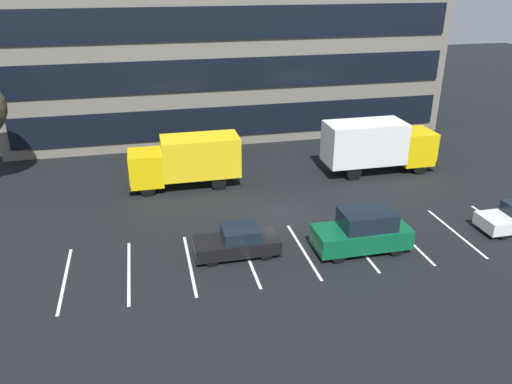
% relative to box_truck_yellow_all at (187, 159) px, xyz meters
% --- Properties ---
extents(ground_plane, '(120.00, 120.00, 0.00)m').
position_rel_box_truck_yellow_all_xyz_m(ground_plane, '(4.71, -5.24, -1.82)').
color(ground_plane, black).
extents(lot_markings, '(22.54, 5.40, 0.01)m').
position_rel_box_truck_yellow_all_xyz_m(lot_markings, '(4.71, -9.37, -1.81)').
color(lot_markings, silver).
rests_on(lot_markings, ground_plane).
extents(box_truck_yellow_all, '(6.97, 2.31, 3.23)m').
position_rel_box_truck_yellow_all_xyz_m(box_truck_yellow_all, '(0.00, 0.00, 0.00)').
color(box_truck_yellow_all, yellow).
rests_on(box_truck_yellow_all, ground_plane).
extents(box_truck_yellow, '(7.60, 2.52, 3.52)m').
position_rel_box_truck_yellow_all_xyz_m(box_truck_yellow, '(12.73, -0.31, 0.17)').
color(box_truck_yellow, yellow).
rests_on(box_truck_yellow, ground_plane).
extents(sedan_black, '(4.10, 1.72, 1.47)m').
position_rel_box_truck_yellow_all_xyz_m(sedan_black, '(1.47, -9.01, -1.12)').
color(sedan_black, black).
rests_on(sedan_black, ground_plane).
extents(suv_forest, '(4.66, 1.97, 2.11)m').
position_rel_box_truck_yellow_all_xyz_m(suv_forest, '(7.53, -9.91, -0.80)').
color(suv_forest, '#0C5933').
rests_on(suv_forest, ground_plane).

